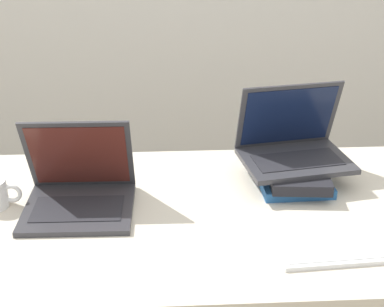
{
  "coord_description": "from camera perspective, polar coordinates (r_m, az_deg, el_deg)",
  "views": [
    {
      "loc": [
        -0.14,
        -0.9,
        1.53
      ],
      "look_at": [
        -0.08,
        0.39,
        0.89
      ],
      "focal_mm": 50.0,
      "sensor_mm": 36.0,
      "label": 1
    }
  ],
  "objects": [
    {
      "name": "desk",
      "position": [
        1.57,
        2.83,
        -8.06
      ],
      "size": [
        1.74,
        0.78,
        0.71
      ],
      "color": "beige",
      "rests_on": "ground_plane"
    },
    {
      "name": "wireless_keyboard",
      "position": [
        1.4,
        14.69,
        -9.96
      ],
      "size": [
        0.28,
        0.14,
        0.01
      ],
      "color": "white",
      "rests_on": "desk"
    },
    {
      "name": "laptop_on_books",
      "position": [
        1.68,
        10.73,
        0.86
      ],
      "size": [
        0.36,
        0.28,
        0.24
      ],
      "color": "#333338",
      "rests_on": "book_stack"
    },
    {
      "name": "book_stack",
      "position": [
        1.67,
        10.89,
        -2.35
      ],
      "size": [
        0.22,
        0.26,
        0.06
      ],
      "color": "#235693",
      "rests_on": "desk"
    },
    {
      "name": "laptop_left",
      "position": [
        1.55,
        -11.96,
        -3.87
      ],
      "size": [
        0.31,
        0.27,
        0.26
      ],
      "color": "#333338",
      "rests_on": "desk"
    }
  ]
}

